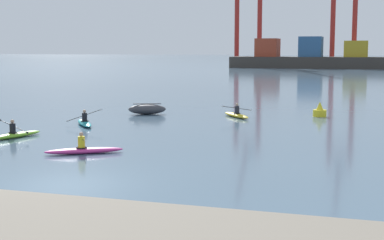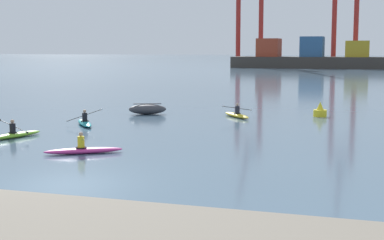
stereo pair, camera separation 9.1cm
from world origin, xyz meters
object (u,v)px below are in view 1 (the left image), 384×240
Objects in this scene: channel_buoy at (320,111)px; kayak_magenta at (84,150)px; gantry_crane_west at (248,5)px; kayak_lime at (14,134)px; kayak_yellow at (236,115)px; kayak_teal at (84,122)px; container_barge at (310,58)px; capsized_dinghy at (147,109)px.

channel_buoy is 19.22m from kayak_magenta.
gantry_crane_west is 123.51m from kayak_lime.
gantry_crane_west is 112.94m from kayak_yellow.
channel_buoy is at bearing 21.36° from kayak_yellow.
kayak_yellow is at bearing 53.89° from kayak_lime.
gantry_crane_west is 11.09× the size of kayak_teal.
kayak_magenta is at bearing -62.37° from kayak_teal.
kayak_magenta is at bearing -88.91° from container_barge.
kayak_teal is 0.90× the size of kayak_lime.
gantry_crane_west reaches higher than channel_buoy.
kayak_magenta is at bearing -78.66° from capsized_dinghy.
kayak_teal is at bearing -91.15° from container_barge.
channel_buoy reaches higher than kayak_yellow.
container_barge is 10.88× the size of kayak_lime.
gantry_crane_west is at bearing 97.13° from kayak_teal.
kayak_teal is 0.97× the size of kayak_magenta.
container_barge is 108.37m from kayak_teal.
container_barge is 101.77m from kayak_yellow.
kayak_yellow is (8.87, 12.16, -0.00)m from kayak_lime.
capsized_dinghy is at bearing 101.34° from kayak_magenta.
kayak_teal is (-13.00, -8.79, -0.19)m from channel_buoy.
gantry_crane_west is 118.29m from kayak_teal.
kayak_teal is at bearing -145.92° from channel_buoy.
capsized_dinghy is 0.91× the size of kayak_teal.
capsized_dinghy is at bearing -169.14° from channel_buoy.
container_barge is at bearing -25.65° from gantry_crane_west.
container_barge is at bearing 88.85° from kayak_teal.
gantry_crane_west reaches higher than kayak_yellow.
container_barge is at bearing 91.09° from kayak_magenta.
gantry_crane_west is 34.24× the size of channel_buoy.
capsized_dinghy is 0.88× the size of kayak_magenta.
kayak_lime is (-1.14, -5.43, 0.00)m from kayak_teal.
channel_buoy reaches higher than kayak_teal.
kayak_lime is (-2.54, -11.99, -0.18)m from capsized_dinghy.
kayak_magenta is (5.54, -2.97, 0.00)m from kayak_lime.
channel_buoy is 0.29× the size of kayak_lime.
capsized_dinghy is 12.26m from kayak_lime.
capsized_dinghy is 0.93× the size of kayak_yellow.
container_barge is at bearing 93.13° from kayak_yellow.
kayak_yellow and kayak_magenta have the same top height.
kayak_lime is (13.41, -121.78, -15.59)m from gantry_crane_west.
capsized_dinghy is (15.95, -109.79, -15.41)m from gantry_crane_west.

